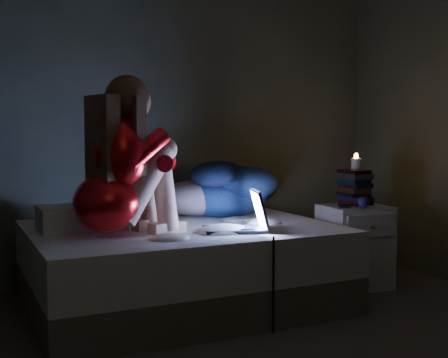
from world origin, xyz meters
TOP-DOWN VIEW (x-y plane):
  - wall_back at (0.00, 1.91)m, footprint 3.60×0.02m
  - bed at (-0.20, 1.10)m, footprint 1.84×1.38m
  - pillow at (-0.80, 1.24)m, footprint 0.49×0.35m
  - woman at (-0.73, 0.85)m, footprint 0.64×0.51m
  - laptop at (-0.00, 0.76)m, footprint 0.42×0.35m
  - clothes_pile at (0.27, 1.45)m, footprint 0.81×0.72m
  - nightstand at (1.07, 0.98)m, footprint 0.47×0.43m
  - book_stack at (1.12, 1.04)m, footprint 0.19×0.25m
  - candle at (1.12, 1.04)m, footprint 0.07×0.07m
  - phone at (0.95, 0.94)m, footprint 0.12×0.16m
  - blue_orb at (1.04, 0.84)m, footprint 0.08×0.08m

SIDE VIEW (x-z plane):
  - bed at x=-0.20m, z-range 0.00..0.51m
  - nightstand at x=1.07m, z-range 0.00..0.58m
  - pillow at x=-0.80m, z-range 0.51..0.65m
  - phone at x=0.95m, z-range 0.58..0.59m
  - blue_orb at x=1.04m, z-range 0.58..0.66m
  - laptop at x=0.00m, z-range 0.51..0.76m
  - book_stack at x=1.12m, z-range 0.58..0.83m
  - clothes_pile at x=0.27m, z-range 0.51..0.91m
  - candle at x=1.12m, z-range 0.83..0.91m
  - woman at x=-0.73m, z-range 0.51..1.41m
  - wall_back at x=0.00m, z-range 0.00..2.60m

